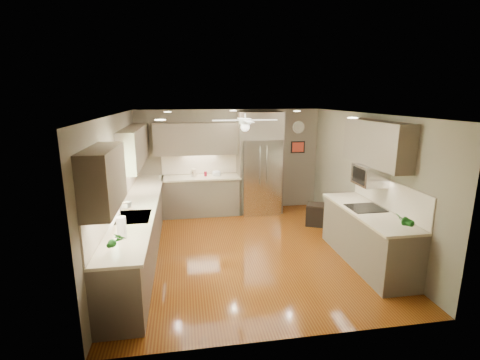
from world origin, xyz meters
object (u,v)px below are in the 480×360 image
object	(u,v)px
soap_bottle	(127,204)
refrigerator	(260,165)
bowl	(217,175)
paper_towel	(122,227)
canister_d	(205,174)
potted_plant_right	(404,220)
stool	(315,214)
microwave	(370,175)
potted_plant_left	(117,240)
canister_b	(193,174)
canister_c	(194,173)

from	to	relation	value
soap_bottle	refrigerator	distance (m)	3.62
bowl	paper_towel	world-z (taller)	paper_towel
canister_d	refrigerator	distance (m)	1.33
canister_d	potted_plant_right	size ratio (longest dim) A/B	0.36
bowl	stool	bearing A→B (deg)	-28.02
potted_plant_right	bowl	size ratio (longest dim) A/B	1.39
soap_bottle	refrigerator	world-z (taller)	refrigerator
refrigerator	microwave	distance (m)	3.03
potted_plant_left	microwave	bearing A→B (deg)	17.90
canister_d	bowl	bearing A→B (deg)	-6.59
canister_b	microwave	xyz separation A→B (m)	(2.95, -2.74, 0.47)
canister_d	potted_plant_right	distance (m)	4.68
potted_plant_right	paper_towel	bearing A→B (deg)	174.33
canister_c	canister_d	size ratio (longest dim) A/B	1.73
potted_plant_right	paper_towel	size ratio (longest dim) A/B	0.96
soap_bottle	stool	size ratio (longest dim) A/B	0.39
potted_plant_right	microwave	bearing A→B (deg)	84.90
potted_plant_right	microwave	xyz separation A→B (m)	(0.10, 1.17, 0.39)
canister_c	paper_towel	bearing A→B (deg)	-107.04
soap_bottle	potted_plant_left	bearing A→B (deg)	-85.58
microwave	refrigerator	bearing A→B (deg)	116.09
paper_towel	bowl	bearing A→B (deg)	65.23
canister_c	stool	xyz separation A→B (m)	(2.63, -1.14, -0.79)
refrigerator	paper_towel	world-z (taller)	refrigerator
refrigerator	microwave	size ratio (longest dim) A/B	4.45
refrigerator	soap_bottle	bearing A→B (deg)	-140.18
canister_c	stool	world-z (taller)	canister_c
soap_bottle	canister_b	bearing A→B (deg)	63.91
potted_plant_right	soap_bottle	bearing A→B (deg)	158.59
potted_plant_left	microwave	distance (m)	4.19
potted_plant_right	stool	size ratio (longest dim) A/B	0.57
canister_c	paper_towel	xyz separation A→B (m)	(-1.09, -3.54, 0.05)
soap_bottle	stool	distance (m)	4.09
soap_bottle	bowl	size ratio (longest dim) A/B	0.96
bowl	microwave	world-z (taller)	microwave
paper_towel	canister_c	bearing A→B (deg)	72.96
canister_c	potted_plant_left	bearing A→B (deg)	-104.66
potted_plant_left	microwave	world-z (taller)	microwave
soap_bottle	potted_plant_left	xyz separation A→B (m)	(0.13, -1.68, 0.06)
canister_d	paper_towel	distance (m)	3.80
bowl	paper_towel	distance (m)	3.87
potted_plant_right	stool	distance (m)	2.92
canister_b	stool	size ratio (longest dim) A/B	0.25
potted_plant_right	bowl	distance (m)	4.52
stool	soap_bottle	bearing A→B (deg)	-162.26
microwave	paper_towel	distance (m)	4.10
potted_plant_left	paper_towel	size ratio (longest dim) A/B	1.02
microwave	paper_towel	world-z (taller)	microwave
refrigerator	paper_towel	size ratio (longest dim) A/B	7.73
microwave	paper_towel	xyz separation A→B (m)	(-4.00, -0.79, -0.40)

